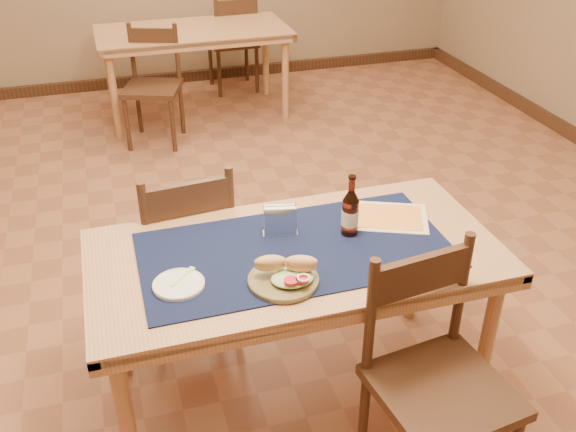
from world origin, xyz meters
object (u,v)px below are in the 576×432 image
object	(u,v)px
sandwich_plate	(286,276)
beer_bottle	(350,213)
chair_main_far	(185,247)
napkin_holder	(280,221)
back_table	(193,39)
main_table	(295,268)
chair_main_near	(436,378)

from	to	relation	value
sandwich_plate	beer_bottle	xyz separation A→B (m)	(0.34, 0.24, 0.07)
beer_bottle	chair_main_far	bearing A→B (deg)	140.87
napkin_holder	sandwich_plate	bearing A→B (deg)	-102.62
back_table	chair_main_far	world-z (taller)	chair_main_far
chair_main_far	napkin_holder	xyz separation A→B (m)	(0.34, -0.42, 0.33)
chair_main_far	beer_bottle	bearing A→B (deg)	-39.13
main_table	back_table	size ratio (longest dim) A/B	1.01
chair_main_near	sandwich_plate	xyz separation A→B (m)	(-0.44, 0.37, 0.28)
main_table	back_table	xyz separation A→B (m)	(0.16, 3.37, 0.00)
beer_bottle	back_table	bearing A→B (deg)	91.42
beer_bottle	sandwich_plate	bearing A→B (deg)	-144.86
chair_main_near	sandwich_plate	size ratio (longest dim) A/B	3.71
main_table	chair_main_far	size ratio (longest dim) A/B	1.70
chair_main_far	chair_main_near	distance (m)	1.31
sandwich_plate	napkin_holder	world-z (taller)	napkin_holder
chair_main_near	beer_bottle	distance (m)	0.71
main_table	chair_main_far	world-z (taller)	chair_main_far
chair_main_far	napkin_holder	world-z (taller)	chair_main_far
back_table	chair_main_near	xyz separation A→B (m)	(0.19, -3.93, -0.17)
chair_main_far	chair_main_near	world-z (taller)	chair_main_near
chair_main_near	back_table	bearing A→B (deg)	92.70
chair_main_near	napkin_holder	world-z (taller)	chair_main_near
main_table	chair_main_far	xyz separation A→B (m)	(-0.37, 0.55, -0.18)
back_table	chair_main_near	size ratio (longest dim) A/B	1.64
main_table	beer_bottle	size ratio (longest dim) A/B	6.15
napkin_holder	chair_main_near	bearing A→B (deg)	-61.59
main_table	beer_bottle	world-z (taller)	beer_bottle
chair_main_near	main_table	bearing A→B (deg)	121.97
beer_bottle	main_table	bearing A→B (deg)	-168.61
chair_main_near	napkin_holder	xyz separation A→B (m)	(-0.37, 0.68, 0.31)
main_table	napkin_holder	size ratio (longest dim) A/B	10.81
chair_main_near	chair_main_far	bearing A→B (deg)	122.97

